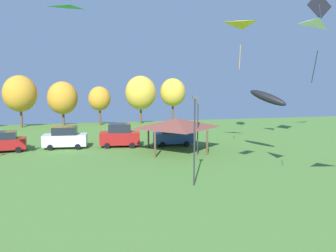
# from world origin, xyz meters

# --- Properties ---
(kite_flying_1) EXTENTS (1.55, 2.09, 2.81)m
(kite_flying_1) POSITION_xyz_m (11.48, 19.70, 10.31)
(kite_flying_1) COLOR white
(kite_flying_2) EXTENTS (3.25, 3.57, 2.00)m
(kite_flying_2) POSITION_xyz_m (13.83, 31.70, 6.01)
(kite_flying_2) COLOR black
(kite_flying_4) EXTENTS (2.87, 0.86, 2.80)m
(kite_flying_4) POSITION_xyz_m (19.67, 32.99, 15.11)
(kite_flying_4) COLOR black
(kite_flying_5) EXTENTS (2.74, 2.24, 0.05)m
(kite_flying_5) POSITION_xyz_m (-4.51, 30.19, 13.06)
(kite_flying_5) COLOR green
(kite_flying_7) EXTENTS (2.78, 2.51, 3.27)m
(kite_flying_7) POSITION_xyz_m (11.34, 32.71, 11.63)
(kite_flying_7) COLOR yellow
(parked_car_leftmost) EXTENTS (4.38, 2.52, 2.21)m
(parked_car_leftmost) POSITION_xyz_m (-12.41, 39.44, 1.10)
(parked_car_leftmost) COLOR maroon
(parked_car_leftmost) RESTS_ON ground
(parked_car_second_from_left) EXTENTS (4.89, 2.31, 2.46)m
(parked_car_second_from_left) POSITION_xyz_m (-6.29, 40.05, 1.21)
(parked_car_second_from_left) COLOR silver
(parked_car_second_from_left) RESTS_ON ground
(parked_car_third_from_left) EXTENTS (4.69, 2.50, 2.70)m
(parked_car_third_from_left) POSITION_xyz_m (-0.17, 39.71, 1.31)
(parked_car_third_from_left) COLOR maroon
(parked_car_third_from_left) RESTS_ON ground
(parked_car_rightmost_in_row) EXTENTS (4.53, 2.21, 2.35)m
(parked_car_rightmost_in_row) POSITION_xyz_m (5.94, 39.34, 1.16)
(parked_car_rightmost_in_row) COLOR #234299
(parked_car_rightmost_in_row) RESTS_ON ground
(park_pavilion) EXTENTS (7.02, 6.16, 3.60)m
(park_pavilion) POSITION_xyz_m (5.66, 36.21, 3.08)
(park_pavilion) COLOR brown
(park_pavilion) RESTS_ON ground
(light_post_0) EXTENTS (0.36, 0.20, 5.57)m
(light_post_0) POSITION_xyz_m (7.47, 34.23, 3.18)
(light_post_0) COLOR #2D2D33
(light_post_0) RESTS_ON ground
(light_post_2) EXTENTS (0.36, 0.20, 6.82)m
(light_post_2) POSITION_xyz_m (4.46, 24.53, 3.81)
(light_post_2) COLOR #2D2D33
(light_post_2) RESTS_ON ground
(treeline_tree_1) EXTENTS (5.05, 5.05, 8.01)m
(treeline_tree_1) POSITION_xyz_m (-14.19, 56.85, 5.22)
(treeline_tree_1) COLOR brown
(treeline_tree_1) RESTS_ON ground
(treeline_tree_2) EXTENTS (4.76, 4.76, 7.00)m
(treeline_tree_2) POSITION_xyz_m (-8.10, 58.30, 4.37)
(treeline_tree_2) COLOR brown
(treeline_tree_2) RESTS_ON ground
(treeline_tree_3) EXTENTS (3.51, 3.51, 6.22)m
(treeline_tree_3) POSITION_xyz_m (-2.31, 57.07, 4.26)
(treeline_tree_3) COLOR brown
(treeline_tree_3) RESTS_ON ground
(treeline_tree_4) EXTENTS (5.04, 5.04, 7.87)m
(treeline_tree_4) POSITION_xyz_m (4.35, 57.60, 5.09)
(treeline_tree_4) COLOR brown
(treeline_tree_4) RESTS_ON ground
(treeline_tree_5) EXTENTS (4.26, 4.26, 7.44)m
(treeline_tree_5) POSITION_xyz_m (9.81, 57.85, 5.08)
(treeline_tree_5) COLOR brown
(treeline_tree_5) RESTS_ON ground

